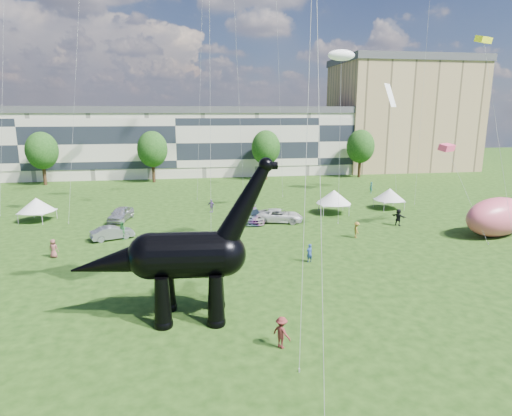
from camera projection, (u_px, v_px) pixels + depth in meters
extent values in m
plane|color=#16330C|center=(292.00, 316.00, 26.08)|extent=(220.00, 220.00, 0.00)
cube|color=beige|center=(177.00, 144.00, 83.24)|extent=(78.00, 11.00, 12.00)
cube|color=tan|center=(401.00, 117.00, 92.40)|extent=(28.00, 18.00, 22.00)
cylinder|color=#382314|center=(45.00, 176.00, 72.17)|extent=(0.56, 0.56, 3.20)
ellipsoid|color=#14380F|center=(42.00, 147.00, 71.13)|extent=(5.20, 5.20, 6.24)
cylinder|color=#382314|center=(154.00, 173.00, 74.93)|extent=(0.56, 0.56, 3.20)
ellipsoid|color=#14380F|center=(152.00, 146.00, 73.89)|extent=(5.20, 5.20, 6.24)
cylinder|color=#382314|center=(266.00, 171.00, 78.00)|extent=(0.56, 0.56, 3.20)
ellipsoid|color=#14380F|center=(266.00, 145.00, 76.96)|extent=(5.20, 5.20, 6.24)
cylinder|color=#382314|center=(359.00, 169.00, 80.77)|extent=(0.56, 0.56, 3.20)
ellipsoid|color=#14380F|center=(361.00, 144.00, 79.73)|extent=(5.20, 5.20, 6.24)
cone|color=black|center=(163.00, 302.00, 24.41)|extent=(1.13, 1.13, 3.04)
sphere|color=black|center=(164.00, 324.00, 24.71)|extent=(1.12, 1.12, 1.12)
cone|color=black|center=(167.00, 287.00, 26.58)|extent=(1.13, 1.13, 3.04)
sphere|color=black|center=(168.00, 307.00, 26.88)|extent=(1.12, 1.12, 1.12)
cone|color=black|center=(216.00, 301.00, 24.65)|extent=(1.13, 1.13, 3.04)
sphere|color=black|center=(216.00, 322.00, 24.95)|extent=(1.12, 1.12, 1.12)
cone|color=black|center=(216.00, 285.00, 26.82)|extent=(1.13, 1.13, 3.04)
sphere|color=black|center=(217.00, 305.00, 27.12)|extent=(1.12, 1.12, 1.12)
cylinder|color=black|center=(188.00, 255.00, 25.07)|extent=(4.46, 3.06, 2.74)
sphere|color=black|center=(151.00, 256.00, 24.90)|extent=(2.74, 2.74, 2.74)
sphere|color=black|center=(224.00, 254.00, 25.24)|extent=(2.64, 2.64, 2.64)
cone|color=black|center=(245.00, 205.00, 24.69)|extent=(3.93, 1.81, 5.37)
sphere|color=black|center=(266.00, 165.00, 24.27)|extent=(0.85, 0.85, 0.85)
cylinder|color=black|center=(271.00, 166.00, 24.30)|extent=(0.74, 0.50, 0.45)
cone|color=black|center=(115.00, 262.00, 24.82)|extent=(5.51, 2.54, 2.98)
imported|color=silver|center=(121.00, 214.00, 48.62)|extent=(2.85, 4.91, 1.57)
imported|color=gray|center=(112.00, 233.00, 41.54)|extent=(4.28, 2.82, 1.33)
imported|color=silver|center=(279.00, 216.00, 48.01)|extent=(5.80, 3.71, 1.49)
imported|color=#595960|center=(252.00, 215.00, 48.25)|extent=(2.14, 5.15, 1.49)
cube|color=silver|center=(334.00, 204.00, 52.06)|extent=(3.65, 3.65, 0.13)
cone|color=silver|center=(334.00, 197.00, 51.87)|extent=(4.62, 4.62, 1.64)
cylinder|color=#999999|center=(323.00, 211.00, 50.64)|extent=(0.07, 0.07, 1.21)
cylinder|color=#999999|center=(349.00, 211.00, 50.76)|extent=(0.07, 0.07, 1.21)
cylinder|color=#999999|center=(319.00, 206.00, 53.63)|extent=(0.07, 0.07, 1.21)
cylinder|color=#999999|center=(343.00, 206.00, 53.75)|extent=(0.07, 0.07, 1.21)
cube|color=silver|center=(389.00, 200.00, 54.59)|extent=(3.09, 3.09, 0.12)
cone|color=silver|center=(390.00, 194.00, 54.42)|extent=(3.92, 3.92, 1.49)
cylinder|color=#999999|center=(384.00, 207.00, 53.12)|extent=(0.06, 0.06, 1.09)
cylinder|color=#999999|center=(404.00, 206.00, 53.64)|extent=(0.06, 0.06, 1.09)
cylinder|color=#999999|center=(374.00, 203.00, 55.79)|extent=(0.06, 0.06, 1.09)
cylinder|color=#999999|center=(393.00, 202.00, 56.31)|extent=(0.06, 0.06, 1.09)
cube|color=silver|center=(37.00, 212.00, 48.31)|extent=(3.76, 3.76, 0.12)
cone|color=silver|center=(36.00, 204.00, 48.13)|extent=(4.76, 4.76, 1.53)
cylinder|color=#999999|center=(18.00, 219.00, 47.19)|extent=(0.06, 0.06, 1.12)
cylinder|color=#999999|center=(42.00, 220.00, 46.90)|extent=(0.06, 0.06, 1.12)
cylinder|color=#999999|center=(34.00, 213.00, 49.97)|extent=(0.06, 0.06, 1.12)
cylinder|color=#999999|center=(57.00, 214.00, 49.68)|extent=(0.06, 0.06, 1.12)
ellipsoid|color=#D75369|center=(497.00, 217.00, 42.49)|extent=(8.57, 5.96, 3.89)
imported|color=teal|center=(371.00, 188.00, 65.03)|extent=(0.45, 0.65, 1.72)
imported|color=maroon|center=(282.00, 332.00, 22.40)|extent=(1.20, 1.28, 1.73)
imported|color=#A42F29|center=(228.00, 262.00, 32.96)|extent=(0.80, 0.98, 1.72)
imported|color=#317B3E|center=(122.00, 231.00, 41.41)|extent=(0.94, 1.04, 1.76)
imported|color=brown|center=(53.00, 248.00, 36.30)|extent=(0.90, 0.71, 1.62)
imported|color=black|center=(398.00, 217.00, 46.51)|extent=(1.38, 1.77, 1.87)
imported|color=olive|center=(356.00, 230.00, 42.04)|extent=(0.69, 1.09, 1.61)
imported|color=#593A83|center=(211.00, 206.00, 52.70)|extent=(1.00, 0.85, 1.60)
imported|color=navy|center=(309.00, 253.00, 35.26)|extent=(0.67, 0.56, 1.56)
plane|color=silver|center=(390.00, 95.00, 62.15)|extent=(3.31, 3.45, 3.33)
cube|color=#D73B62|center=(447.00, 147.00, 43.72)|extent=(2.25, 1.97, 0.82)
cube|color=#F0FA15|center=(483.00, 40.00, 37.21)|extent=(1.85, 1.47, 0.67)
ellipsoid|color=white|center=(341.00, 55.00, 47.50)|extent=(3.17, 3.22, 1.22)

